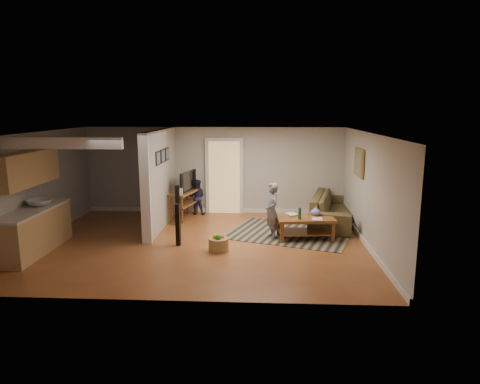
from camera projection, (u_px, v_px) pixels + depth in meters
name	position (u px, v px, depth m)	size (l,w,h in m)	color
ground	(201.00, 243.00, 9.77)	(7.50, 7.50, 0.00)	brown
room_shell	(157.00, 177.00, 9.97)	(7.54, 6.02, 2.52)	beige
area_rug	(289.00, 233.00, 10.53)	(2.88, 2.10, 0.01)	black
sofa	(333.00, 223.00, 11.46)	(2.67, 1.04, 0.78)	#4C3E26
coffee_table	(306.00, 222.00, 10.04)	(1.40, 0.91, 0.79)	brown
tv_console	(185.00, 194.00, 11.82)	(0.74, 1.30, 1.06)	brown
speaker_left	(178.00, 225.00, 9.51)	(0.10, 0.10, 0.95)	black
speaker_right	(178.00, 205.00, 11.16)	(0.11, 0.11, 1.07)	black
toy_basket	(219.00, 244.00, 9.21)	(0.43, 0.43, 0.39)	#8F633E
child	(271.00, 238.00, 10.13)	(0.48, 0.32, 1.33)	slate
toddler	(197.00, 214.00, 12.44)	(0.50, 0.39, 1.02)	#212446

